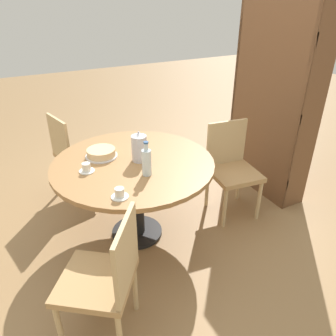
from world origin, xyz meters
The scene contains 11 objects.
ground_plane centered at (0.00, 0.00, 0.00)m, with size 14.00×14.00×0.00m, color #937047.
dining_table centered at (0.00, 0.00, 0.60)m, with size 1.30×1.30×0.73m.
chair_a centered at (0.81, -0.51, 0.47)m, with size 0.59×0.59×0.88m.
chair_b centered at (0.06, 0.96, 0.47)m, with size 0.47×0.47×0.88m.
chair_c centered at (-0.91, -0.28, 0.47)m, with size 0.51×0.51×0.88m.
bookshelf centered at (-0.15, 1.55, 0.97)m, with size 0.94×0.28×1.98m.
coffee_pot centered at (0.00, 0.06, 0.84)m, with size 0.12×0.12×0.25m.
water_bottle centered at (0.24, 0.02, 0.83)m, with size 0.07×0.07×0.27m.
cake_main centered at (-0.20, -0.20, 0.76)m, with size 0.26×0.26×0.07m.
cup_a centered at (-0.01, -0.37, 0.75)m, with size 0.12×0.12×0.07m.
cup_b centered at (0.43, -0.27, 0.75)m, with size 0.12×0.12×0.07m.
Camera 1 is at (2.18, -0.81, 1.93)m, focal length 35.00 mm.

